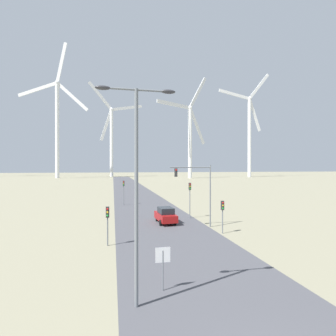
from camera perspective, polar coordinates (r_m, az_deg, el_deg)
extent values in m
cube|color=#47474C|center=(54.71, -6.40, -6.61)|extent=(10.00, 240.00, 0.01)
cylinder|color=slate|center=(12.38, -6.91, -6.49)|extent=(0.18, 0.18, 10.20)
cylinder|color=slate|center=(12.81, -6.92, 16.55)|extent=(3.05, 0.10, 0.10)
ellipsoid|color=#333338|center=(12.78, -14.05, 16.60)|extent=(0.70, 0.32, 0.20)
ellipsoid|color=#333338|center=(13.03, 0.06, 16.28)|extent=(0.70, 0.32, 0.20)
cylinder|color=slate|center=(14.87, -1.14, -21.42)|extent=(0.07, 0.07, 2.13)
cube|color=white|center=(14.57, -1.13, -18.39)|extent=(0.81, 0.01, 0.81)
cube|color=red|center=(14.58, -1.14, -18.37)|extent=(0.76, 0.02, 0.76)
cylinder|color=slate|center=(22.80, -13.02, -12.24)|extent=(0.11, 0.11, 3.25)
cube|color=#2D2D2D|center=(22.58, -13.03, -9.33)|extent=(0.28, 0.24, 0.90)
sphere|color=red|center=(22.40, -13.03, -8.71)|extent=(0.16, 0.16, 0.16)
sphere|color=gold|center=(22.44, -13.03, -9.39)|extent=(0.16, 0.16, 0.16)
sphere|color=green|center=(22.49, -13.03, -10.06)|extent=(0.16, 0.16, 0.16)
cylinder|color=slate|center=(26.67, 11.77, -10.43)|extent=(0.11, 0.11, 3.22)
cube|color=#2D2D2D|center=(26.48, 11.77, -7.97)|extent=(0.28, 0.24, 0.90)
sphere|color=red|center=(26.32, 11.89, -7.43)|extent=(0.16, 0.16, 0.16)
sphere|color=gold|center=(26.36, 11.89, -8.01)|extent=(0.16, 0.16, 0.16)
sphere|color=green|center=(26.40, 11.89, -8.59)|extent=(0.16, 0.16, 0.16)
cylinder|color=slate|center=(45.74, -9.63, -5.35)|extent=(0.11, 0.11, 4.16)
cube|color=#2D2D2D|center=(45.61, -9.63, -3.31)|extent=(0.28, 0.24, 0.90)
sphere|color=red|center=(45.46, -9.63, -2.98)|extent=(0.16, 0.16, 0.16)
sphere|color=gold|center=(45.47, -9.63, -3.32)|extent=(0.16, 0.16, 0.16)
sphere|color=green|center=(45.49, -9.63, -3.66)|extent=(0.16, 0.16, 0.16)
cylinder|color=slate|center=(33.80, 4.78, -7.04)|extent=(0.11, 0.11, 4.51)
cube|color=#2D2D2D|center=(33.62, 4.78, -3.99)|extent=(0.28, 0.24, 0.90)
sphere|color=red|center=(33.47, 4.84, -3.55)|extent=(0.16, 0.16, 0.16)
sphere|color=gold|center=(33.49, 4.84, -4.01)|extent=(0.16, 0.16, 0.16)
sphere|color=green|center=(33.51, 4.84, -4.47)|extent=(0.16, 0.16, 0.16)
cylinder|color=slate|center=(29.04, 9.18, -6.03)|extent=(0.14, 0.14, 6.74)
cylinder|color=slate|center=(28.12, 4.87, 0.14)|extent=(4.53, 0.12, 0.12)
cube|color=#2D2D2D|center=(27.71, 1.73, -1.00)|extent=(0.28, 0.24, 0.90)
sphere|color=red|center=(27.58, 1.80, -0.44)|extent=(0.18, 0.18, 0.18)
cube|color=maroon|center=(31.04, -0.53, -10.55)|extent=(2.08, 4.22, 0.80)
cube|color=#1E2328|center=(30.76, -0.48, -9.23)|extent=(1.70, 2.20, 0.70)
cylinder|color=black|center=(32.19, -2.46, -10.88)|extent=(0.22, 0.66, 0.66)
cylinder|color=black|center=(32.50, 0.47, -10.77)|extent=(0.22, 0.66, 0.66)
cylinder|color=black|center=(29.74, -1.64, -11.82)|extent=(0.22, 0.66, 0.66)
cylinder|color=black|center=(30.07, 1.54, -11.68)|extent=(0.22, 0.66, 0.66)
cylinder|color=white|center=(164.79, -22.97, 7.52)|extent=(2.20, 2.20, 54.84)
sphere|color=white|center=(170.45, -22.98, 16.71)|extent=(2.60, 2.60, 2.60)
cube|color=white|center=(174.17, -26.58, 15.07)|extent=(21.92, 5.29, 8.75)
cube|color=white|center=(165.07, -20.03, 14.34)|extent=(17.87, 4.40, 16.68)
cube|color=white|center=(173.23, -22.17, 20.56)|extent=(6.51, 1.90, 22.76)
cylinder|color=white|center=(177.42, -12.19, 5.31)|extent=(2.20, 2.20, 44.31)
sphere|color=white|center=(180.72, -12.20, 12.32)|extent=(2.60, 2.60, 2.60)
cube|color=white|center=(184.29, -8.83, 12.82)|extent=(20.34, 6.02, 6.08)
cube|color=white|center=(180.91, -14.56, 15.02)|extent=(14.96, 4.54, 16.87)
cube|color=white|center=(177.95, -13.29, 9.04)|extent=(8.10, 2.66, 20.55)
cylinder|color=white|center=(151.95, 4.81, 5.44)|extent=(2.20, 2.20, 40.51)
sphere|color=white|center=(155.09, 4.82, 12.92)|extent=(2.60, 2.60, 2.60)
cube|color=white|center=(156.82, 6.38, 8.92)|extent=(11.28, 5.42, 20.43)
cube|color=white|center=(161.54, 6.55, 16.07)|extent=(12.26, 5.86, 19.87)
cube|color=white|center=(147.94, 1.27, 13.68)|extent=(20.54, 9.57, 2.45)
cylinder|color=white|center=(177.39, 17.31, 6.29)|extent=(2.20, 2.20, 50.41)
sphere|color=white|center=(181.78, 17.32, 14.22)|extent=(2.60, 2.60, 2.60)
cube|color=white|center=(181.68, 18.36, 10.81)|extent=(9.08, 1.20, 20.54)
cube|color=white|center=(187.98, 19.23, 16.48)|extent=(14.94, 1.65, 17.50)
cube|color=white|center=(176.54, 14.21, 15.28)|extent=(21.22, 2.13, 5.34)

